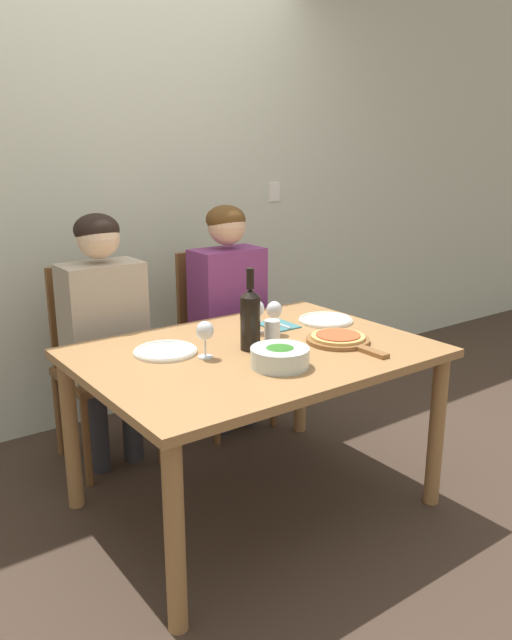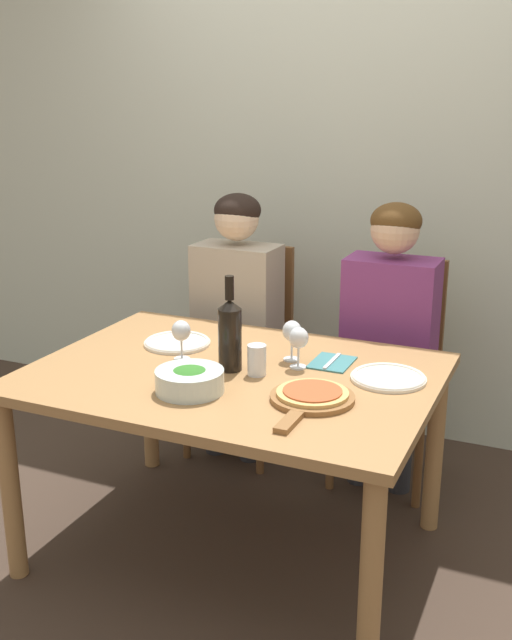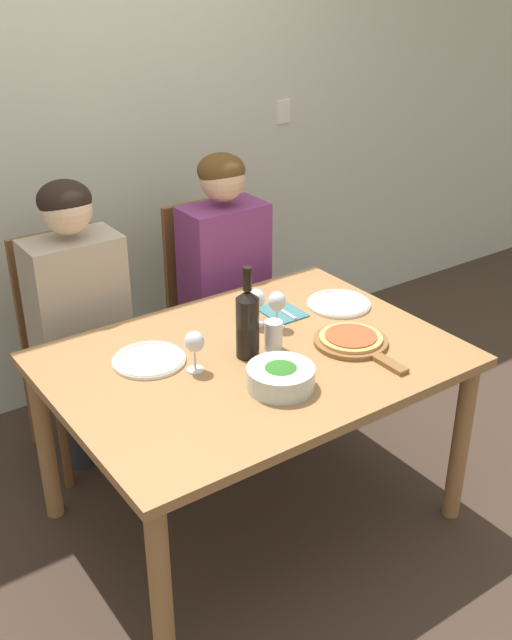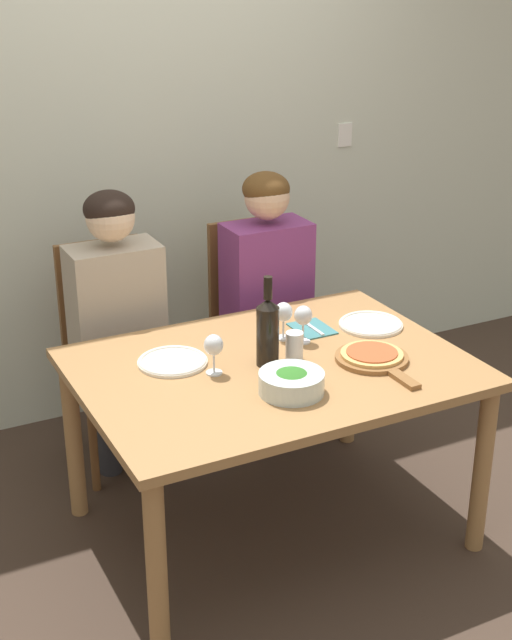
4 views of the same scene
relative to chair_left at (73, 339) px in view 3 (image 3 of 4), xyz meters
name	(u,v)px [view 3 (image 3 of 4)]	position (x,y,z in m)	size (l,w,h in m)	color
ground_plane	(253,513)	(0.34, -0.85, -0.52)	(40.00, 40.00, 0.00)	#3D2D23
back_wall	(85,116)	(0.34, 0.46, 0.83)	(10.00, 0.06, 2.70)	beige
dining_table	(253,377)	(0.34, -0.85, 0.11)	(1.41, 1.03, 0.72)	#9E7042
chair_left	(73,339)	(0.00, 0.00, 0.00)	(0.42, 0.42, 0.98)	brown
chair_right	(214,298)	(0.71, 0.00, 0.00)	(0.42, 0.42, 0.98)	brown
person_woman	(78,300)	(0.00, -0.11, 0.23)	(0.47, 0.51, 1.24)	#28282D
person_man	(226,262)	(0.71, -0.11, 0.23)	(0.47, 0.51, 1.24)	#28282D
wine_bottle	(248,322)	(0.33, -0.85, 0.34)	(0.08, 0.08, 0.34)	black
broccoli_bowl	(281,377)	(0.29, -1.08, 0.24)	(0.23, 0.23, 0.08)	silver
dinner_plate_left	(149,360)	(0.02, -0.68, 0.21)	(0.26, 0.26, 0.02)	silver
dinner_plate_right	(339,303)	(0.87, -0.72, 0.21)	(0.26, 0.26, 0.02)	silver
pizza_on_board	(353,341)	(0.69, -1.00, 0.22)	(0.27, 0.41, 0.04)	brown
wine_glass_left	(194,344)	(0.12, -0.83, 0.30)	(0.07, 0.07, 0.15)	silver
wine_glass_right	(256,301)	(0.49, -0.67, 0.30)	(0.07, 0.07, 0.15)	silver
wine_glass_centre	(277,303)	(0.54, -0.73, 0.30)	(0.07, 0.07, 0.15)	silver
water_tumbler	(273,335)	(0.43, -0.85, 0.25)	(0.07, 0.07, 0.11)	silver
fork_on_napkin	(282,312)	(0.64, -0.64, 0.20)	(0.14, 0.18, 0.01)	#387075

